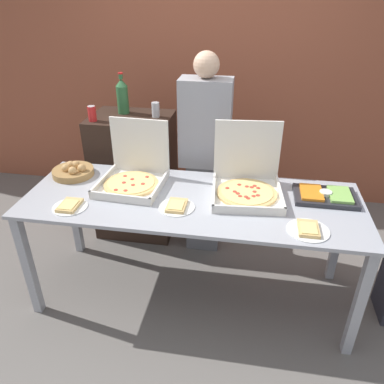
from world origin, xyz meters
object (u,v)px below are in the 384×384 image
object	(u,v)px
pizza_box_far_left	(247,182)
veggie_tray	(325,196)
paper_plate_front_center	(177,206)
pizza_box_near_left	(133,174)
paper_plate_front_right	(70,206)
soda_can_silver	(156,110)
soda_can_colored	(92,114)
person_guest_cap	(205,156)
paper_plate_front_left	(308,229)
bread_basket	(73,171)
soda_bottle	(122,96)

from	to	relation	value
pizza_box_far_left	veggie_tray	bearing A→B (deg)	-4.41
pizza_box_far_left	paper_plate_front_center	bearing A→B (deg)	-153.03
pizza_box_near_left	paper_plate_front_right	distance (m)	0.49
soda_can_silver	soda_can_colored	distance (m)	0.52
pizza_box_near_left	person_guest_cap	size ratio (longest dim) A/B	0.28
paper_plate_front_center	paper_plate_front_right	world-z (taller)	same
soda_can_silver	veggie_tray	bearing A→B (deg)	-26.90
pizza_box_far_left	paper_plate_front_right	world-z (taller)	pizza_box_far_left
paper_plate_front_left	veggie_tray	xyz separation A→B (m)	(0.15, 0.41, 0.01)
paper_plate_front_right	paper_plate_front_left	bearing A→B (deg)	-0.61
paper_plate_front_right	soda_can_silver	size ratio (longest dim) A/B	1.81
paper_plate_front_center	soda_can_silver	distance (m)	1.07
paper_plate_front_left	soda_can_colored	distance (m)	1.91
paper_plate_front_right	bread_basket	world-z (taller)	bread_basket
pizza_box_far_left	paper_plate_front_left	world-z (taller)	pizza_box_far_left
paper_plate_front_right	soda_can_silver	distance (m)	1.16
pizza_box_near_left	soda_can_silver	xyz separation A→B (m)	(0.00, 0.68, 0.26)
veggie_tray	soda_can_silver	size ratio (longest dim) A/B	3.29
pizza_box_far_left	soda_can_silver	bearing A→B (deg)	134.48
soda_can_colored	pizza_box_near_left	bearing A→B (deg)	-46.04
bread_basket	soda_can_colored	distance (m)	0.53
paper_plate_front_left	veggie_tray	bearing A→B (deg)	69.81
veggie_tray	soda_can_colored	size ratio (longest dim) A/B	3.29
pizza_box_far_left	pizza_box_near_left	size ratio (longest dim) A/B	1.09
soda_can_silver	soda_can_colored	bearing A→B (deg)	-158.88
pizza_box_far_left	veggie_tray	distance (m)	0.53
pizza_box_near_left	person_guest_cap	world-z (taller)	person_guest_cap
paper_plate_front_right	paper_plate_front_center	bearing A→B (deg)	9.19
paper_plate_front_right	soda_bottle	world-z (taller)	soda_bottle
paper_plate_front_left	soda_can_silver	xyz separation A→B (m)	(-1.18, 1.08, 0.33)
paper_plate_front_left	paper_plate_front_right	distance (m)	1.49
pizza_box_far_left	veggie_tray	world-z (taller)	pizza_box_far_left
paper_plate_front_left	paper_plate_front_center	size ratio (longest dim) A/B	1.06
soda_bottle	soda_can_silver	xyz separation A→B (m)	(0.30, -0.06, -0.09)
paper_plate_front_center	paper_plate_front_right	bearing A→B (deg)	-170.81
bread_basket	pizza_box_far_left	bearing A→B (deg)	-2.44
pizza_box_near_left	paper_plate_front_center	world-z (taller)	pizza_box_near_left
paper_plate_front_right	soda_can_colored	world-z (taller)	soda_can_colored
pizza_box_near_left	soda_can_colored	bearing A→B (deg)	137.23
paper_plate_front_center	soda_can_colored	bearing A→B (deg)	137.91
soda_can_silver	bread_basket	bearing A→B (deg)	-128.19
veggie_tray	soda_can_colored	xyz separation A→B (m)	(-1.81, 0.49, 0.32)
pizza_box_near_left	paper_plate_front_center	xyz separation A→B (m)	(0.37, -0.27, -0.07)
pizza_box_far_left	veggie_tray	xyz separation A→B (m)	(0.53, 0.01, -0.06)
pizza_box_near_left	paper_plate_front_left	distance (m)	1.24
soda_bottle	soda_can_colored	size ratio (longest dim) A/B	2.76
veggie_tray	soda_can_colored	bearing A→B (deg)	164.95
paper_plate_front_left	person_guest_cap	world-z (taller)	person_guest_cap
paper_plate_front_left	paper_plate_front_center	xyz separation A→B (m)	(-0.81, 0.13, 0.00)
soda_bottle	paper_plate_front_right	bearing A→B (deg)	-90.72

